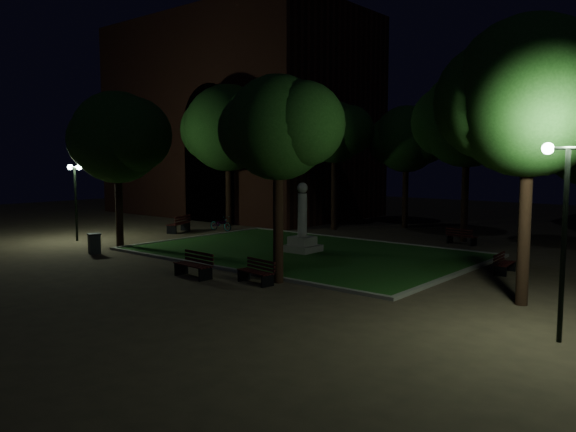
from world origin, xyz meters
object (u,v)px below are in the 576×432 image
bench_near_left (194,266)px  bench_left_side (180,224)px  monument (302,233)px  bench_far_side (461,237)px  bench_right_side (503,264)px  trash_bin (94,243)px  bench_near_right (257,272)px  bicycle (221,223)px

bench_near_left → bench_left_side: size_ratio=0.89×
bench_left_side → bench_near_left: bearing=32.5°
monument → bench_near_left: bearing=-87.6°
bench_near_left → bench_left_side: bench_left_side is taller
bench_near_left → bench_far_side: size_ratio=1.09×
monument → bench_right_side: (8.77, 1.30, -0.60)m
bench_right_side → trash_bin: size_ratio=1.50×
bench_near_left → bench_near_right: bearing=20.5°
bench_left_side → trash_bin: bearing=1.2°
bench_near_right → bicycle: bearing=150.1°
monument → bench_far_side: bearing=57.9°
bench_left_side → bicycle: (1.32, 2.10, -0.03)m
bench_right_side → bench_far_side: 7.30m
monument → bench_right_side: bearing=8.5°
bench_near_right → bench_left_side: bench_left_side is taller
bench_near_left → trash_bin: (-7.57, 0.48, 0.04)m
bench_near_left → bicycle: 13.61m
trash_bin → bench_left_side: bearing=111.9°
bench_right_side → bench_left_side: bearing=87.1°
bench_left_side → trash_bin: (2.98, -7.42, 0.00)m
trash_bin → bench_right_side: bearing=25.2°
trash_bin → bicycle: size_ratio=0.55×
bench_left_side → trash_bin: size_ratio=2.07×
monument → bench_near_left: 6.77m
bench_left_side → bench_right_side: 19.04m
bench_near_left → trash_bin: size_ratio=1.85×
bench_right_side → monument: bearing=95.2°
bench_left_side → bicycle: 2.48m
bench_far_side → bicycle: 14.10m
bench_near_right → trash_bin: bearing=-170.1°
monument → bench_near_right: monument is taller
monument → trash_bin: size_ratio=3.40×
monument → bench_left_side: monument is taller
bench_near_left → bench_near_right: 2.57m
bench_right_side → bicycle: bearing=80.4°
bench_near_right → bench_near_left: bearing=-155.2°
bench_far_side → trash_bin: (-11.86, -13.54, 0.08)m
bench_near_right → bicycle: (-11.69, 9.28, 0.05)m
bench_far_side → bench_near_right: bearing=89.6°
bench_far_side → trash_bin: trash_bin is taller
monument → bench_near_right: size_ratio=2.02×
bench_right_side → trash_bin: (-16.06, -7.56, 0.12)m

